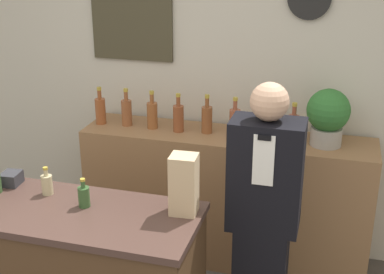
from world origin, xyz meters
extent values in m
cube|color=beige|center=(0.00, 2.00, 1.35)|extent=(5.20, 0.06, 2.70)
cube|color=#403B29|center=(-0.54, 1.96, 1.74)|extent=(0.63, 0.02, 0.60)
cube|color=#8E6642|center=(0.24, 1.71, 0.50)|extent=(2.08, 0.45, 1.00)
cube|color=#453029|center=(-0.31, 0.51, 0.93)|extent=(1.32, 0.59, 0.04)
cube|color=black|center=(0.62, 0.96, 1.07)|extent=(0.41, 0.24, 0.65)
cube|color=white|center=(0.62, 0.84, 1.21)|extent=(0.11, 0.01, 0.29)
cube|color=black|center=(0.62, 0.83, 1.34)|extent=(0.07, 0.01, 0.03)
sphere|color=tan|center=(0.62, 0.96, 1.50)|extent=(0.21, 0.21, 0.21)
cylinder|color=#9E998E|center=(0.92, 1.71, 1.06)|extent=(0.21, 0.21, 0.12)
sphere|color=#2D6B2D|center=(0.92, 1.71, 1.24)|extent=(0.29, 0.29, 0.29)
cube|color=tan|center=(0.24, 0.65, 1.11)|extent=(0.15, 0.13, 0.33)
cube|color=#2D2D33|center=(-0.84, 0.70, 0.99)|extent=(0.11, 0.12, 0.08)
cylinder|color=tan|center=(-0.57, 0.65, 1.00)|extent=(0.06, 0.06, 0.11)
cylinder|color=tan|center=(-0.57, 0.65, 1.08)|extent=(0.02, 0.02, 0.04)
cylinder|color=#B29933|center=(-0.57, 0.65, 1.11)|extent=(0.03, 0.03, 0.01)
cylinder|color=#31532A|center=(-0.30, 0.57, 1.00)|extent=(0.06, 0.06, 0.11)
cylinder|color=#31532A|center=(-0.30, 0.57, 1.08)|extent=(0.02, 0.02, 0.04)
cylinder|color=#B29933|center=(-0.30, 0.57, 1.11)|extent=(0.03, 0.03, 0.01)
cylinder|color=brown|center=(-0.72, 1.70, 1.09)|extent=(0.08, 0.08, 0.19)
cylinder|color=brown|center=(-0.72, 1.70, 1.22)|extent=(0.03, 0.03, 0.07)
cylinder|color=#B29933|center=(-0.72, 1.70, 1.27)|extent=(0.03, 0.03, 0.02)
cylinder|color=brown|center=(-0.52, 1.72, 1.09)|extent=(0.08, 0.08, 0.19)
cylinder|color=brown|center=(-0.52, 1.72, 1.22)|extent=(0.03, 0.03, 0.07)
cylinder|color=#B29933|center=(-0.52, 1.72, 1.27)|extent=(0.03, 0.03, 0.02)
cylinder|color=brown|center=(-0.31, 1.71, 1.09)|extent=(0.08, 0.08, 0.19)
cylinder|color=brown|center=(-0.31, 1.71, 1.22)|extent=(0.03, 0.03, 0.07)
cylinder|color=#B29933|center=(-0.31, 1.71, 1.27)|extent=(0.03, 0.03, 0.02)
cylinder|color=brown|center=(-0.11, 1.70, 1.09)|extent=(0.08, 0.08, 0.19)
cylinder|color=brown|center=(-0.11, 1.70, 1.22)|extent=(0.03, 0.03, 0.07)
cylinder|color=#B29933|center=(-0.11, 1.70, 1.27)|extent=(0.03, 0.03, 0.02)
cylinder|color=brown|center=(0.09, 1.72, 1.09)|extent=(0.08, 0.08, 0.19)
cylinder|color=brown|center=(0.09, 1.72, 1.22)|extent=(0.03, 0.03, 0.07)
cylinder|color=#B29933|center=(0.09, 1.72, 1.27)|extent=(0.03, 0.03, 0.02)
cylinder|color=brown|center=(0.29, 1.71, 1.09)|extent=(0.08, 0.08, 0.19)
cylinder|color=brown|center=(0.29, 1.71, 1.22)|extent=(0.03, 0.03, 0.07)
cylinder|color=#B29933|center=(0.29, 1.71, 1.27)|extent=(0.03, 0.03, 0.02)
cylinder|color=brown|center=(0.50, 1.71, 1.09)|extent=(0.08, 0.08, 0.19)
cylinder|color=brown|center=(0.50, 1.71, 1.22)|extent=(0.03, 0.03, 0.07)
cylinder|color=#B29933|center=(0.50, 1.71, 1.27)|extent=(0.03, 0.03, 0.02)
cylinder|color=brown|center=(0.70, 1.70, 1.09)|extent=(0.08, 0.08, 0.19)
cylinder|color=brown|center=(0.70, 1.70, 1.22)|extent=(0.03, 0.03, 0.07)
cylinder|color=#B29933|center=(0.70, 1.70, 1.27)|extent=(0.03, 0.03, 0.02)
camera|label=1|loc=(0.96, -1.75, 2.35)|focal=50.00mm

